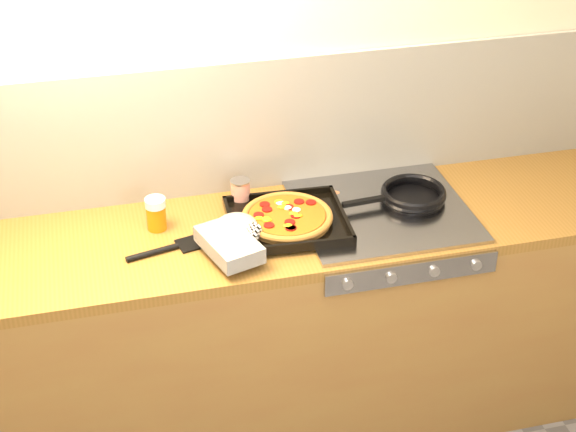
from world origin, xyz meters
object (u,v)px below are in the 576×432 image
object	(u,v)px
frying_pan	(412,195)
juice_glass	(156,213)
pizza_on_tray	(271,224)
tomato_can	(241,193)

from	to	relation	value
frying_pan	juice_glass	world-z (taller)	juice_glass
frying_pan	pizza_on_tray	bearing A→B (deg)	-171.56
tomato_can	juice_glass	world-z (taller)	juice_glass
tomato_can	pizza_on_tray	bearing A→B (deg)	-74.74
pizza_on_tray	juice_glass	bearing A→B (deg)	160.08
juice_glass	pizza_on_tray	bearing A→B (deg)	-19.92
tomato_can	juice_glass	xyz separation A→B (m)	(-0.31, -0.09, 0.01)
pizza_on_tray	juice_glass	xyz separation A→B (m)	(-0.37, 0.13, 0.02)
frying_pan	juice_glass	bearing A→B (deg)	176.56
pizza_on_tray	frying_pan	xyz separation A→B (m)	(0.54, 0.08, -0.01)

